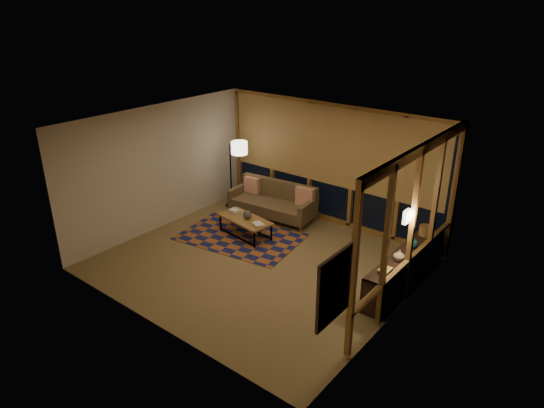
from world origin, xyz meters
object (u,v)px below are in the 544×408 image
Objects in this scene: floor_lamp at (231,173)px; bookshelf at (405,268)px; sofa at (272,201)px; coffee_table at (245,227)px.

bookshelf is (4.80, -0.70, -0.54)m from floor_lamp.
sofa is 1.30m from floor_lamp.
floor_lamp reaches higher than coffee_table.
sofa is at bearing 104.92° from coffee_table.
bookshelf reaches higher than coffee_table.
coffee_table is at bearing -23.41° from floor_lamp.
floor_lamp is at bearing 176.93° from sofa.
floor_lamp is 4.88m from bookshelf.
sofa is 3.67m from bookshelf.
bookshelf is (3.59, -0.76, -0.09)m from sofa.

